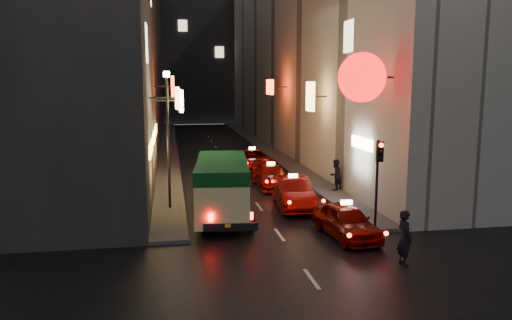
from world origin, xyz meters
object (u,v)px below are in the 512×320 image
traffic_light (379,164)px  lamp_post (168,131)px  taxi_near (346,218)px  minibus (222,182)px  pedestrian_crossing (405,234)px

traffic_light → lamp_post: bearing=151.1°
lamp_post → taxi_near: bearing=-38.2°
taxi_near → lamp_post: 8.96m
minibus → lamp_post: 3.59m
taxi_near → pedestrian_crossing: pedestrian_crossing is taller
lamp_post → traffic_light: bearing=-28.9°
traffic_light → taxi_near: bearing=-155.6°
pedestrian_crossing → lamp_post: bearing=36.9°
minibus → traffic_light: (5.96, -2.64, 1.04)m
taxi_near → traffic_light: 2.58m
taxi_near → lamp_post: lamp_post is taller
taxi_near → traffic_light: bearing=24.4°
traffic_light → minibus: bearing=156.1°
lamp_post → minibus: bearing=-40.2°
pedestrian_crossing → minibus: bearing=34.2°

